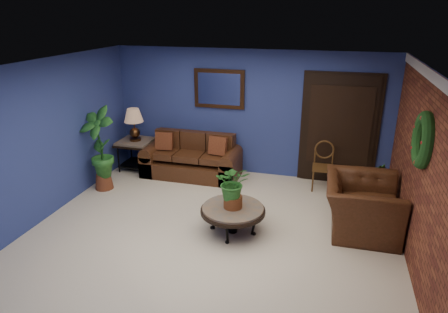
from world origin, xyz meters
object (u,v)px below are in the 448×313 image
(coffee_table, at_px, (233,211))
(sofa, at_px, (193,161))
(table_lamp, at_px, (134,121))
(armchair, at_px, (362,206))
(end_table, at_px, (136,147))
(side_chair, at_px, (323,162))

(coffee_table, bearing_deg, sofa, 124.34)
(table_lamp, xyz_separation_m, armchair, (4.45, -1.36, -0.65))
(sofa, xyz_separation_m, end_table, (-1.24, -0.02, 0.20))
(coffee_table, xyz_separation_m, table_lamp, (-2.59, 1.95, 0.69))
(coffee_table, height_order, armchair, armchair)
(coffee_table, bearing_deg, table_lamp, 143.03)
(coffee_table, relative_size, side_chair, 1.08)
(coffee_table, bearing_deg, armchair, 17.58)
(side_chair, bearing_deg, sofa, 179.15)
(table_lamp, height_order, side_chair, table_lamp)
(coffee_table, distance_m, table_lamp, 3.31)
(coffee_table, xyz_separation_m, side_chair, (1.23, 2.01, 0.15))
(sofa, bearing_deg, armchair, -23.26)
(end_table, distance_m, table_lamp, 0.57)
(coffee_table, height_order, side_chair, side_chair)
(coffee_table, relative_size, armchair, 0.78)
(coffee_table, xyz_separation_m, armchair, (1.86, 0.59, 0.04))
(end_table, bearing_deg, armchair, -16.95)
(coffee_table, relative_size, end_table, 1.40)
(sofa, relative_size, end_table, 2.79)
(sofa, bearing_deg, coffee_table, -55.66)
(sofa, distance_m, end_table, 1.26)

